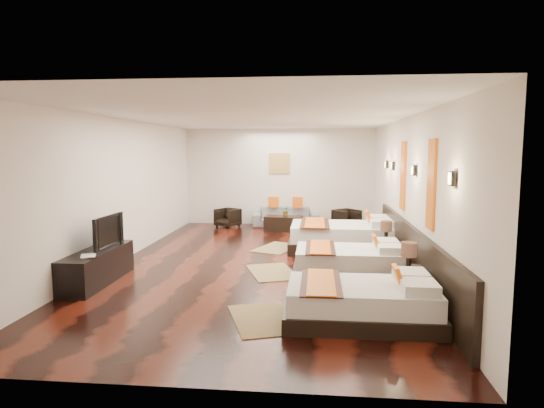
# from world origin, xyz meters

# --- Properties ---
(floor) EXTENTS (5.50, 9.50, 0.01)m
(floor) POSITION_xyz_m (0.00, 0.00, 0.00)
(floor) COLOR black
(floor) RESTS_ON ground
(ceiling) EXTENTS (5.50, 9.50, 0.01)m
(ceiling) POSITION_xyz_m (0.00, 0.00, 2.80)
(ceiling) COLOR white
(ceiling) RESTS_ON floor
(back_wall) EXTENTS (5.50, 0.01, 2.80)m
(back_wall) POSITION_xyz_m (0.00, 4.75, 1.40)
(back_wall) COLOR silver
(back_wall) RESTS_ON floor
(left_wall) EXTENTS (0.01, 9.50, 2.80)m
(left_wall) POSITION_xyz_m (-2.75, 0.00, 1.40)
(left_wall) COLOR silver
(left_wall) RESTS_ON floor
(right_wall) EXTENTS (0.01, 9.50, 2.80)m
(right_wall) POSITION_xyz_m (2.75, 0.00, 1.40)
(right_wall) COLOR silver
(right_wall) RESTS_ON floor
(headboard_panel) EXTENTS (0.08, 6.60, 0.90)m
(headboard_panel) POSITION_xyz_m (2.71, -0.80, 0.45)
(headboard_panel) COLOR black
(headboard_panel) RESTS_ON floor
(bed_near) EXTENTS (1.95, 1.22, 0.74)m
(bed_near) POSITION_xyz_m (1.69, -2.89, 0.25)
(bed_near) COLOR black
(bed_near) RESTS_ON floor
(bed_mid) EXTENTS (1.92, 1.21, 0.73)m
(bed_mid) POSITION_xyz_m (1.69, -0.70, 0.25)
(bed_mid) COLOR black
(bed_mid) RESTS_ON floor
(bed_far) EXTENTS (2.34, 1.47, 0.89)m
(bed_far) POSITION_xyz_m (1.70, 1.35, 0.31)
(bed_far) COLOR black
(bed_far) RESTS_ON floor
(nightstand_a) EXTENTS (0.43, 0.43, 0.85)m
(nightstand_a) POSITION_xyz_m (2.44, -1.92, 0.30)
(nightstand_a) COLOR black
(nightstand_a) RESTS_ON floor
(nightstand_b) EXTENTS (0.41, 0.41, 0.82)m
(nightstand_b) POSITION_xyz_m (2.45, 0.32, 0.29)
(nightstand_b) COLOR black
(nightstand_b) RESTS_ON floor
(jute_mat_near) EXTENTS (1.10, 1.38, 0.01)m
(jute_mat_near) POSITION_xyz_m (0.41, -2.95, 0.01)
(jute_mat_near) COLOR olive
(jute_mat_near) RESTS_ON floor
(jute_mat_mid) EXTENTS (1.10, 1.38, 0.01)m
(jute_mat_mid) POSITION_xyz_m (0.31, -0.64, 0.01)
(jute_mat_mid) COLOR olive
(jute_mat_mid) RESTS_ON floor
(jute_mat_far) EXTENTS (1.14, 1.39, 0.01)m
(jute_mat_far) POSITION_xyz_m (0.22, 1.42, 0.01)
(jute_mat_far) COLOR olive
(jute_mat_far) RESTS_ON floor
(tv_console) EXTENTS (0.50, 1.80, 0.55)m
(tv_console) POSITION_xyz_m (-2.50, -1.57, 0.28)
(tv_console) COLOR black
(tv_console) RESTS_ON floor
(tv) EXTENTS (0.16, 0.97, 0.56)m
(tv) POSITION_xyz_m (-2.45, -1.41, 0.83)
(tv) COLOR black
(tv) RESTS_ON tv_console
(book) EXTENTS (0.32, 0.35, 0.03)m
(book) POSITION_xyz_m (-2.50, -2.09, 0.56)
(book) COLOR black
(book) RESTS_ON tv_console
(figurine) EXTENTS (0.38, 0.38, 0.30)m
(figurine) POSITION_xyz_m (-2.50, -0.86, 0.70)
(figurine) COLOR brown
(figurine) RESTS_ON tv_console
(sofa) EXTENTS (1.95, 0.95, 0.55)m
(sofa) POSITION_xyz_m (0.20, 4.45, 0.27)
(sofa) COLOR slate
(sofa) RESTS_ON floor
(armchair_left) EXTENTS (0.79, 0.80, 0.54)m
(armchair_left) POSITION_xyz_m (-1.43, 4.11, 0.27)
(armchair_left) COLOR black
(armchair_left) RESTS_ON floor
(armchair_right) EXTENTS (0.86, 0.87, 0.57)m
(armchair_right) POSITION_xyz_m (1.93, 4.03, 0.28)
(armchair_right) COLOR black
(armchair_right) RESTS_ON floor
(coffee_table) EXTENTS (1.06, 0.62, 0.40)m
(coffee_table) POSITION_xyz_m (0.20, 3.66, 0.20)
(coffee_table) COLOR black
(coffee_table) RESTS_ON floor
(table_plant) EXTENTS (0.30, 0.28, 0.29)m
(table_plant) POSITION_xyz_m (0.27, 3.68, 0.54)
(table_plant) COLOR #245E1F
(table_plant) RESTS_ON coffee_table
(orange_panel_a) EXTENTS (0.04, 0.40, 1.30)m
(orange_panel_a) POSITION_xyz_m (2.73, -1.90, 1.70)
(orange_panel_a) COLOR #D86014
(orange_panel_a) RESTS_ON right_wall
(orange_panel_b) EXTENTS (0.04, 0.40, 1.30)m
(orange_panel_b) POSITION_xyz_m (2.73, 0.30, 1.70)
(orange_panel_b) COLOR #D86014
(orange_panel_b) RESTS_ON right_wall
(sconce_near) EXTENTS (0.07, 0.12, 0.18)m
(sconce_near) POSITION_xyz_m (2.70, -3.00, 1.85)
(sconce_near) COLOR black
(sconce_near) RESTS_ON right_wall
(sconce_mid) EXTENTS (0.07, 0.12, 0.18)m
(sconce_mid) POSITION_xyz_m (2.70, -0.80, 1.85)
(sconce_mid) COLOR black
(sconce_mid) RESTS_ON right_wall
(sconce_far) EXTENTS (0.07, 0.12, 0.18)m
(sconce_far) POSITION_xyz_m (2.70, 1.40, 1.85)
(sconce_far) COLOR black
(sconce_far) RESTS_ON right_wall
(sconce_lounge) EXTENTS (0.07, 0.12, 0.18)m
(sconce_lounge) POSITION_xyz_m (2.70, 2.30, 1.85)
(sconce_lounge) COLOR black
(sconce_lounge) RESTS_ON right_wall
(gold_artwork) EXTENTS (0.60, 0.04, 0.60)m
(gold_artwork) POSITION_xyz_m (0.00, 4.73, 1.80)
(gold_artwork) COLOR #AD873F
(gold_artwork) RESTS_ON back_wall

